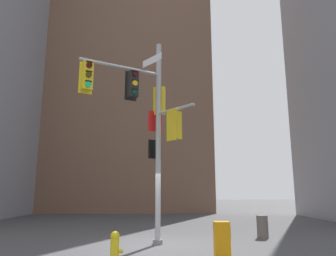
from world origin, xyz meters
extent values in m
plane|color=#474749|center=(0.00, 0.00, 0.00)|extent=(120.00, 120.00, 0.00)
cylinder|color=#9EA0A3|center=(0.00, 0.00, 3.83)|extent=(0.20, 0.20, 7.65)
cylinder|color=slate|center=(0.00, 0.00, 0.08)|extent=(0.35, 0.35, 0.16)
cylinder|color=#9EA0A3|center=(-1.37, -0.75, 6.37)|extent=(2.80, 1.60, 0.11)
cylinder|color=#9EA0A3|center=(0.62, -0.70, 4.78)|extent=(1.31, 1.46, 0.11)
cube|color=black|center=(-1.05, -0.36, 5.77)|extent=(0.44, 0.26, 1.14)
cube|color=black|center=(-0.96, -0.53, 5.77)|extent=(0.46, 0.46, 1.00)
cylinder|color=#360605|center=(-0.87, -0.70, 6.12)|extent=(0.20, 0.15, 0.20)
cube|color=black|center=(-0.86, -0.71, 6.24)|extent=(0.23, 0.17, 0.02)
cylinder|color=yellow|center=(-0.87, -0.70, 5.77)|extent=(0.20, 0.15, 0.20)
cube|color=black|center=(-0.86, -0.71, 5.89)|extent=(0.23, 0.17, 0.02)
cylinder|color=#06311C|center=(-0.87, -0.70, 5.42)|extent=(0.20, 0.15, 0.20)
cube|color=black|center=(-0.86, -0.71, 5.54)|extent=(0.23, 0.17, 0.02)
cube|color=yellow|center=(-2.56, -1.19, 5.77)|extent=(0.44, 0.26, 1.14)
cube|color=yellow|center=(-2.47, -1.35, 5.77)|extent=(0.46, 0.46, 1.00)
cylinder|color=#360605|center=(-2.38, -1.53, 6.12)|extent=(0.20, 0.15, 0.20)
cube|color=black|center=(-2.37, -1.53, 6.24)|extent=(0.23, 0.17, 0.02)
cylinder|color=#3C2C06|center=(-2.38, -1.53, 5.77)|extent=(0.20, 0.15, 0.20)
cube|color=black|center=(-2.37, -1.53, 5.89)|extent=(0.23, 0.17, 0.02)
cylinder|color=#19C672|center=(-2.38, -1.53, 5.42)|extent=(0.20, 0.15, 0.20)
cube|color=black|center=(-2.37, -1.53, 5.54)|extent=(0.23, 0.17, 0.02)
cube|color=gold|center=(0.47, -0.82, 4.18)|extent=(0.34, 0.38, 1.14)
cube|color=gold|center=(0.62, -0.70, 4.18)|extent=(0.48, 0.48, 1.00)
cylinder|color=#360605|center=(0.77, -0.56, 4.53)|extent=(0.18, 0.19, 0.20)
cube|color=black|center=(0.77, -0.56, 4.65)|extent=(0.20, 0.21, 0.02)
cylinder|color=#3C2C06|center=(0.77, -0.56, 4.18)|extent=(0.18, 0.19, 0.20)
cube|color=black|center=(0.77, -0.56, 4.30)|extent=(0.20, 0.21, 0.02)
cylinder|color=#19C672|center=(0.77, -0.56, 3.83)|extent=(0.18, 0.19, 0.20)
cube|color=black|center=(0.77, -0.56, 3.95)|extent=(0.20, 0.21, 0.02)
cube|color=gold|center=(0.02, 0.11, 5.34)|extent=(0.47, 0.14, 1.14)
cube|color=gold|center=(0.07, 0.29, 5.34)|extent=(0.41, 0.41, 1.00)
cylinder|color=#360605|center=(0.11, 0.49, 5.69)|extent=(0.21, 0.10, 0.20)
cube|color=black|center=(0.11, 0.49, 5.81)|extent=(0.23, 0.12, 0.02)
cylinder|color=#3C2C06|center=(0.11, 0.49, 5.34)|extent=(0.21, 0.10, 0.20)
cube|color=black|center=(0.11, 0.49, 5.46)|extent=(0.23, 0.12, 0.02)
cylinder|color=#19C672|center=(0.11, 0.49, 4.99)|extent=(0.21, 0.10, 0.20)
cube|color=black|center=(0.11, 0.49, 5.11)|extent=(0.23, 0.12, 0.02)
cube|color=white|center=(-0.27, -0.23, 6.88)|extent=(0.76, 0.90, 0.28)
cube|color=#19479E|center=(-0.27, -0.23, 6.88)|extent=(0.73, 0.87, 0.24)
cube|color=red|center=(-0.13, 0.18, 4.52)|extent=(0.53, 0.39, 0.80)
cube|color=white|center=(-0.13, 0.18, 4.52)|extent=(0.49, 0.36, 0.76)
cube|color=black|center=(-0.13, 0.17, 3.43)|extent=(0.49, 0.38, 0.72)
cube|color=white|center=(-0.13, 0.17, 3.43)|extent=(0.45, 0.35, 0.68)
cylinder|color=yellow|center=(-1.05, -3.41, 0.34)|extent=(0.22, 0.22, 0.69)
sphere|color=yellow|center=(-1.05, -3.41, 0.75)|extent=(0.23, 0.23, 0.23)
cylinder|color=yellow|center=(-0.89, -3.41, 0.38)|extent=(0.10, 0.09, 0.09)
cube|color=orange|center=(1.87, -2.34, 0.50)|extent=(0.44, 0.36, 1.00)
cube|color=black|center=(2.09, -2.34, 0.70)|extent=(0.01, 0.29, 0.36)
cylinder|color=#59514C|center=(4.25, 1.47, 0.44)|extent=(0.45, 0.45, 0.89)
camera|label=1|loc=(0.10, -11.85, 1.86)|focal=33.87mm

